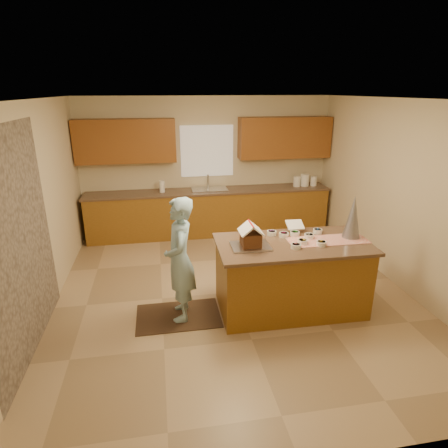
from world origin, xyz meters
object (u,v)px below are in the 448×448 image
(island_base, at_px, (291,278))
(tinsel_tree, at_px, (353,217))
(gingerbread_house, at_px, (251,237))
(boy, at_px, (180,260))

(island_base, distance_m, tinsel_tree, 1.13)
(gingerbread_house, bearing_deg, boy, 173.87)
(island_base, bearing_deg, gingerbread_house, -174.81)
(island_base, relative_size, tinsel_tree, 3.27)
(tinsel_tree, relative_size, gingerbread_house, 1.94)
(island_base, bearing_deg, tinsel_tree, 3.67)
(island_base, distance_m, gingerbread_house, 0.86)
(island_base, relative_size, boy, 1.17)
(island_base, height_order, boy, boy)
(tinsel_tree, bearing_deg, boy, 179.79)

